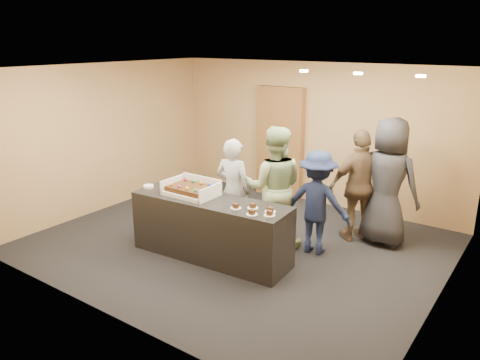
{
  "coord_description": "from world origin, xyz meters",
  "views": [
    {
      "loc": [
        3.96,
        -5.53,
        3.12
      ],
      "look_at": [
        0.05,
        0.0,
        1.06
      ],
      "focal_mm": 35.0,
      "sensor_mm": 36.0,
      "label": 1
    }
  ],
  "objects": [
    {
      "name": "serving_counter",
      "position": [
        -0.04,
        -0.61,
        0.45
      ],
      "size": [
        2.44,
        0.86,
        0.9
      ],
      "primitive_type": "cube",
      "rotation": [
        0.0,
        0.0,
        0.07
      ],
      "color": "black",
      "rests_on": "floor"
    },
    {
      "name": "person_navy_man",
      "position": [
        1.13,
        0.45,
        0.78
      ],
      "size": [
        1.08,
        0.71,
        1.57
      ],
      "primitive_type": "imported",
      "rotation": [
        0.0,
        0.0,
        3.28
      ],
      "color": "#161E3F",
      "rests_on": "floor"
    },
    {
      "name": "slice_c",
      "position": [
        0.78,
        -0.77,
        0.92
      ],
      "size": [
        0.15,
        0.15,
        0.07
      ],
      "color": "white",
      "rests_on": "serving_counter"
    },
    {
      "name": "slice_b",
      "position": [
        0.66,
        -0.56,
        0.92
      ],
      "size": [
        0.15,
        0.15,
        0.07
      ],
      "color": "white",
      "rests_on": "serving_counter"
    },
    {
      "name": "plate_stack",
      "position": [
        -1.17,
        -0.73,
        0.92
      ],
      "size": [
        0.15,
        0.15,
        0.04
      ],
      "primitive_type": "cylinder",
      "color": "white",
      "rests_on": "serving_counter"
    },
    {
      "name": "person_server_grey",
      "position": [
        -0.13,
        0.08,
        0.83
      ],
      "size": [
        0.64,
        0.45,
        1.66
      ],
      "primitive_type": "imported",
      "rotation": [
        0.0,
        0.0,
        3.23
      ],
      "color": "#B0B0B5",
      "rests_on": "floor"
    },
    {
      "name": "slice_a",
      "position": [
        0.47,
        -0.7,
        0.92
      ],
      "size": [
        0.15,
        0.15,
        0.07
      ],
      "color": "white",
      "rests_on": "serving_counter"
    },
    {
      "name": "slice_e",
      "position": [
        0.99,
        -0.66,
        0.92
      ],
      "size": [
        0.15,
        0.15,
        0.07
      ],
      "color": "white",
      "rests_on": "serving_counter"
    },
    {
      "name": "person_sage_man",
      "position": [
        0.47,
        0.31,
        0.94
      ],
      "size": [
        1.14,
        1.06,
        1.88
      ],
      "primitive_type": "imported",
      "rotation": [
        0.0,
        0.0,
        3.65
      ],
      "color": "#95AE7C",
      "rests_on": "floor"
    },
    {
      "name": "person_brown_extra",
      "position": [
        1.46,
        1.26,
        0.89
      ],
      "size": [
        1.0,
        1.08,
        1.79
      ],
      "primitive_type": "imported",
      "rotation": [
        0.0,
        0.0,
        4.02
      ],
      "color": "brown",
      "rests_on": "floor"
    },
    {
      "name": "cake_box",
      "position": [
        -0.4,
        -0.58,
        0.95
      ],
      "size": [
        0.76,
        0.52,
        0.22
      ],
      "color": "white",
      "rests_on": "serving_counter"
    },
    {
      "name": "sheet_cake",
      "position": [
        -0.4,
        -0.61,
        1.0
      ],
      "size": [
        0.65,
        0.45,
        0.12
      ],
      "color": "#36200C",
      "rests_on": "cake_box"
    },
    {
      "name": "room",
      "position": [
        0.0,
        0.0,
        1.35
      ],
      "size": [
        6.04,
        6.0,
        2.7
      ],
      "color": "black",
      "rests_on": "ground"
    },
    {
      "name": "person_dark_suit",
      "position": [
        1.86,
        1.37,
        1.0
      ],
      "size": [
        1.05,
        0.75,
        2.0
      ],
      "primitive_type": "imported",
      "rotation": [
        0.0,
        0.0,
        3.02
      ],
      "color": "#26262B",
      "rests_on": "floor"
    },
    {
      "name": "ceiling_spotlights",
      "position": [
        1.6,
        0.5,
        2.67
      ],
      "size": [
        1.72,
        0.12,
        0.03
      ],
      "color": "#FFEAC6",
      "rests_on": "ceiling"
    },
    {
      "name": "storage_cabinet",
      "position": [
        -0.68,
        2.41,
        1.11
      ],
      "size": [
        1.01,
        0.15,
        2.22
      ],
      "primitive_type": "cube",
      "color": "brown",
      "rests_on": "floor"
    },
    {
      "name": "slice_d",
      "position": [
        0.93,
        -0.55,
        0.92
      ],
      "size": [
        0.15,
        0.15,
        0.07
      ],
      "color": "white",
      "rests_on": "serving_counter"
    }
  ]
}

